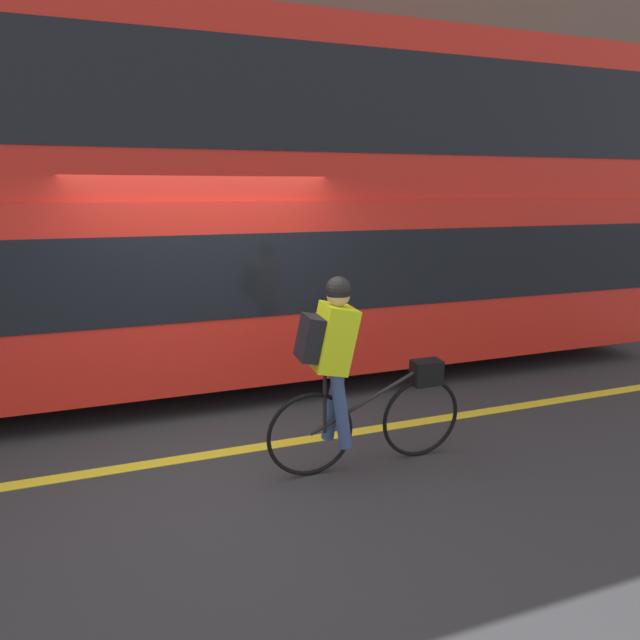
# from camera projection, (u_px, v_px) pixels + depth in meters

# --- Properties ---
(ground_plane) EXTENTS (80.00, 80.00, 0.00)m
(ground_plane) POSITION_uv_depth(u_px,v_px,m) (223.00, 446.00, 4.76)
(ground_plane) COLOR #2D2D30
(road_center_line) EXTENTS (50.00, 0.14, 0.01)m
(road_center_line) POSITION_uv_depth(u_px,v_px,m) (225.00, 452.00, 4.64)
(road_center_line) COLOR yellow
(road_center_line) RESTS_ON ground_plane
(sidewalk_curb) EXTENTS (60.00, 2.28, 0.16)m
(sidewalk_curb) POSITION_uv_depth(u_px,v_px,m) (189.00, 319.00, 9.15)
(sidewalk_curb) COLOR #A8A399
(sidewalk_curb) RESTS_ON ground_plane
(building_facade) EXTENTS (60.00, 0.30, 7.35)m
(building_facade) POSITION_uv_depth(u_px,v_px,m) (172.00, 118.00, 9.42)
(building_facade) COLOR brown
(building_facade) RESTS_ON ground_plane
(bus) EXTENTS (10.30, 2.55, 4.06)m
(bus) POSITION_uv_depth(u_px,v_px,m) (277.00, 201.00, 6.26)
(bus) COLOR black
(bus) RESTS_ON ground_plane
(cyclist_on_bike) EXTENTS (1.80, 0.32, 1.71)m
(cyclist_on_bike) POSITION_uv_depth(u_px,v_px,m) (349.00, 370.00, 4.15)
(cyclist_on_bike) COLOR black
(cyclist_on_bike) RESTS_ON ground_plane
(trash_bin) EXTENTS (0.46, 0.46, 0.94)m
(trash_bin) POSITION_uv_depth(u_px,v_px,m) (220.00, 289.00, 9.08)
(trash_bin) COLOR #194C23
(trash_bin) RESTS_ON sidewalk_curb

